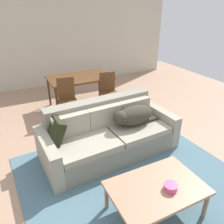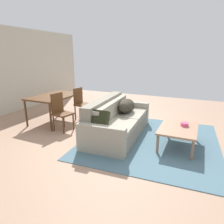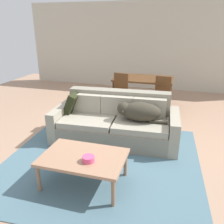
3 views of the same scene
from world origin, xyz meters
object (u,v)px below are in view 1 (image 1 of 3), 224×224
Objects in this scene: throw_pillow_by_left_arm at (55,131)px; coffee_table at (156,189)px; bowl_on_coffee_table at (171,187)px; couch at (108,134)px; dog_on_left_cushion at (133,116)px; dining_table at (80,79)px; dining_chair_near_left at (67,98)px; dining_chair_near_right at (109,91)px.

throw_pillow_by_left_arm reaches higher than coffee_table.
couch is at bearing 92.30° from bowl_on_coffee_table.
dog_on_left_cushion is 0.61× the size of dining_table.
coffee_table is at bearing -113.27° from dog_on_left_cushion.
coffee_table is 0.75× the size of dining_table.
bowl_on_coffee_table is 2.92m from dining_chair_near_left.
couch is 0.52m from dog_on_left_cushion.
throw_pillow_by_left_arm is at bearing 176.40° from couch.
throw_pillow_by_left_arm is 1.79m from bowl_on_coffee_table.
couch is at bearing -108.46° from dining_chair_near_right.
bowl_on_coffee_table is (0.92, -1.52, -0.16)m from throw_pillow_by_left_arm.
dog_on_left_cushion is at bearing -92.39° from dining_chair_near_right.
dining_chair_near_left is (-0.72, 1.46, -0.10)m from dog_on_left_cushion.
couch is 2.44× the size of dining_chair_near_left.
couch is 1.59m from dining_chair_near_right.
coffee_table is at bearing -95.61° from couch.
coffee_table is 1.19× the size of dining_chair_near_right.
dining_table is at bearing 61.79° from throw_pillow_by_left_arm.
dining_chair_near_right is (0.99, 0.04, -0.00)m from dining_chair_near_left.
throw_pillow_by_left_arm reaches higher than dog_on_left_cushion.
coffee_table is 2.94m from dining_chair_near_right.
couch is at bearing 87.96° from coffee_table.
throw_pillow_by_left_arm is 0.27× the size of dining_table.
dining_chair_near_right is (0.74, 2.84, 0.13)m from coffee_table.
throw_pillow_by_left_arm reaches higher than dining_table.
dining_chair_near_right is at bearing 42.34° from throw_pillow_by_left_arm.
dining_table is at bearing 81.00° from couch.
couch is 14.71× the size of bowl_on_coffee_table.
bowl_on_coffee_table is 0.11× the size of dining_table.
dining_chair_near_left is at bearing 97.01° from bowl_on_coffee_table.
coffee_table is at bearing 138.23° from bowl_on_coffee_table.
dining_table is at bearing 86.00° from coffee_table.
dining_chair_near_right is at bearing -46.63° from dining_table.
throw_pillow_by_left_arm is 0.43× the size of dining_chair_near_right.
bowl_on_coffee_table is (0.11, -0.10, 0.08)m from coffee_table.
dining_table is at bearing 58.61° from dining_chair_near_left.
dog_on_left_cushion is at bearing -83.17° from dining_table.
throw_pillow_by_left_arm is 2.22m from dining_table.
dining_chair_near_left is at bearing 67.64° from throw_pillow_by_left_arm.
couch is 5.88× the size of throw_pillow_by_left_arm.
bowl_on_coffee_table is at bearing -92.05° from dining_table.
dog_on_left_cushion is (0.43, -0.08, 0.29)m from couch.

